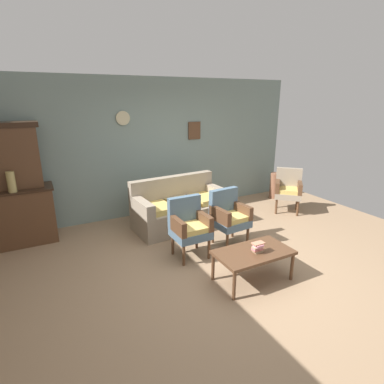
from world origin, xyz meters
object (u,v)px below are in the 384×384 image
Objects in this scene: side_cabinet at (18,216)px; floral_couch at (180,209)px; vase_on_cabinet at (11,182)px; armchair_near_couch_end at (189,225)px; armchair_by_doorway at (229,215)px; wingback_chair_by_fireplace at (288,188)px; floor_vase_by_wall at (275,185)px; coffee_table at (253,254)px; book_stack_on_table at (258,247)px.

side_cabinet is 0.65× the size of floral_couch.
floral_couch is at bearing -12.11° from side_cabinet.
vase_on_cabinet reaches higher than side_cabinet.
vase_on_cabinet is at bearing 147.02° from armchair_near_couch_end.
armchair_near_couch_end is 0.76m from armchair_by_doorway.
armchair_by_doorway is 1.00× the size of wingback_chair_by_fireplace.
floor_vase_by_wall is at bearing 0.85° from vase_on_cabinet.
wingback_chair_by_fireplace reaches higher than coffee_table.
floral_couch and armchair_near_couch_end have the same top height.
wingback_chair_by_fireplace is 2.85m from coffee_table.
coffee_table is (-2.27, -1.72, -0.12)m from wingback_chair_by_fireplace.
armchair_near_couch_end is 3.47m from floor_vase_by_wall.
wingback_chair_by_fireplace is at bearing 19.25° from armchair_by_doorway.
floor_vase_by_wall is at bearing 32.57° from armchair_by_doorway.
coffee_table is (0.07, -2.07, 0.05)m from floral_couch.
coffee_table is 0.13m from book_stack_on_table.
armchair_near_couch_end is 1.48× the size of floor_vase_by_wall.
vase_on_cabinet is 1.99× the size of book_stack_on_table.
book_stack_on_table is (-2.25, -1.78, -0.01)m from wingback_chair_by_fireplace.
floral_couch is 1.96× the size of wingback_chair_by_fireplace.
floral_couch and armchair_by_doorway have the same top height.
armchair_near_couch_end is at bearing 113.94° from coffee_table.
armchair_near_couch_end is at bearing -32.98° from vase_on_cabinet.
side_cabinet is at bearing 93.04° from vase_on_cabinet.
wingback_chair_by_fireplace is (4.99, -0.91, 0.03)m from side_cabinet.
armchair_by_doorway and wingback_chair_by_fireplace have the same top height.
floral_couch is 2.77m from floor_vase_by_wall.
vase_on_cabinet reaches higher than floor_vase_by_wall.
floor_vase_by_wall is (2.34, 1.49, -0.19)m from armchair_by_doorway.
floor_vase_by_wall is at bearing -1.07° from side_cabinet.
side_cabinet is 0.65m from vase_on_cabinet.
side_cabinet reaches higher than armchair_by_doorway.
floral_couch is 2.37m from wingback_chair_by_fireplace.
book_stack_on_table reaches higher than coffee_table.
book_stack_on_table is at bearing -141.72° from wingback_chair_by_fireplace.
wingback_chair_by_fireplace is 5.58× the size of book_stack_on_table.
armchair_by_doorway reaches higher than coffee_table.
side_cabinet reaches higher than wingback_chair_by_fireplace.
wingback_chair_by_fireplace is at bearing -10.36° from side_cabinet.
wingback_chair_by_fireplace reaches higher than book_stack_on_table.
vase_on_cabinet is at bearing 137.80° from coffee_table.
side_cabinet is at bearing 144.06° from armchair_near_couch_end.
floor_vase_by_wall is at bearing 44.45° from book_stack_on_table.
side_cabinet is at bearing 135.88° from coffee_table.
floral_couch is 2.13m from book_stack_on_table.
floral_couch and wingback_chair_by_fireplace have the same top height.
vase_on_cabinet is at bearing 155.01° from armchair_by_doorway.
coffee_table is at bearing -44.12° from side_cabinet.
wingback_chair_by_fireplace is 1.48× the size of floor_vase_by_wall.
wingback_chair_by_fireplace is at bearing -115.54° from floor_vase_by_wall.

